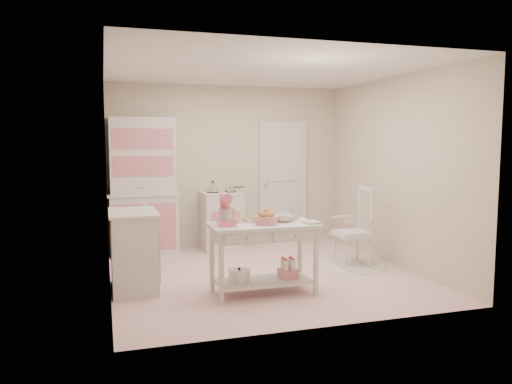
{
  "coord_description": "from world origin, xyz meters",
  "views": [
    {
      "loc": [
        -1.93,
        -6.0,
        1.73
      ],
      "look_at": [
        -0.18,
        -0.25,
        1.1
      ],
      "focal_mm": 35.0,
      "sensor_mm": 36.0,
      "label": 1
    }
  ],
  "objects_px": {
    "base_cabinet": "(134,251)",
    "bread_basket": "(266,220)",
    "rocking_chair": "(352,227)",
    "work_table": "(263,259)",
    "stove": "(222,221)",
    "stand_mixer": "(226,210)",
    "hutch": "(143,186)"
  },
  "relations": [
    {
      "from": "work_table",
      "to": "stand_mixer",
      "type": "height_order",
      "value": "stand_mixer"
    },
    {
      "from": "hutch",
      "to": "stand_mixer",
      "type": "height_order",
      "value": "hutch"
    },
    {
      "from": "bread_basket",
      "to": "stand_mixer",
      "type": "bearing_deg",
      "value": 170.96
    },
    {
      "from": "rocking_chair",
      "to": "hutch",
      "type": "bearing_deg",
      "value": 149.44
    },
    {
      "from": "hutch",
      "to": "bread_basket",
      "type": "relative_size",
      "value": 8.32
    },
    {
      "from": "hutch",
      "to": "bread_basket",
      "type": "xyz_separation_m",
      "value": [
        1.15,
        -2.46,
        -0.19
      ]
    },
    {
      "from": "base_cabinet",
      "to": "work_table",
      "type": "distance_m",
      "value": 1.5
    },
    {
      "from": "base_cabinet",
      "to": "work_table",
      "type": "bearing_deg",
      "value": -22.35
    },
    {
      "from": "stove",
      "to": "base_cabinet",
      "type": "distance_m",
      "value": 2.31
    },
    {
      "from": "hutch",
      "to": "rocking_chair",
      "type": "xyz_separation_m",
      "value": [
        2.67,
        -1.59,
        -0.49
      ]
    },
    {
      "from": "stand_mixer",
      "to": "bread_basket",
      "type": "bearing_deg",
      "value": -5.41
    },
    {
      "from": "hutch",
      "to": "base_cabinet",
      "type": "bearing_deg",
      "value": -98.01
    },
    {
      "from": "stove",
      "to": "base_cabinet",
      "type": "xyz_separation_m",
      "value": [
        -1.46,
        -1.79,
        0.0
      ]
    },
    {
      "from": "hutch",
      "to": "rocking_chair",
      "type": "distance_m",
      "value": 3.15
    },
    {
      "from": "hutch",
      "to": "work_table",
      "type": "xyz_separation_m",
      "value": [
        1.13,
        -2.41,
        -0.64
      ]
    },
    {
      "from": "work_table",
      "to": "base_cabinet",
      "type": "bearing_deg",
      "value": 157.65
    },
    {
      "from": "base_cabinet",
      "to": "bread_basket",
      "type": "bearing_deg",
      "value": -23.79
    },
    {
      "from": "stove",
      "to": "work_table",
      "type": "bearing_deg",
      "value": -91.73
    },
    {
      "from": "work_table",
      "to": "stand_mixer",
      "type": "bearing_deg",
      "value": 177.27
    },
    {
      "from": "hutch",
      "to": "work_table",
      "type": "relative_size",
      "value": 1.73
    },
    {
      "from": "stove",
      "to": "work_table",
      "type": "height_order",
      "value": "stove"
    },
    {
      "from": "hutch",
      "to": "work_table",
      "type": "height_order",
      "value": "hutch"
    },
    {
      "from": "rocking_chair",
      "to": "work_table",
      "type": "xyz_separation_m",
      "value": [
        -1.54,
        -0.81,
        -0.15
      ]
    },
    {
      "from": "stove",
      "to": "rocking_chair",
      "type": "height_order",
      "value": "rocking_chair"
    },
    {
      "from": "hutch",
      "to": "base_cabinet",
      "type": "distance_m",
      "value": 1.94
    },
    {
      "from": "stove",
      "to": "stand_mixer",
      "type": "relative_size",
      "value": 2.71
    },
    {
      "from": "rocking_chair",
      "to": "work_table",
      "type": "height_order",
      "value": "rocking_chair"
    },
    {
      "from": "base_cabinet",
      "to": "stand_mixer",
      "type": "distance_m",
      "value": 1.22
    },
    {
      "from": "rocking_chair",
      "to": "bread_basket",
      "type": "height_order",
      "value": "rocking_chair"
    },
    {
      "from": "rocking_chair",
      "to": "stove",
      "type": "bearing_deg",
      "value": 133.88
    },
    {
      "from": "work_table",
      "to": "hutch",
      "type": "bearing_deg",
      "value": 115.12
    },
    {
      "from": "stand_mixer",
      "to": "bread_basket",
      "type": "relative_size",
      "value": 1.36
    }
  ]
}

